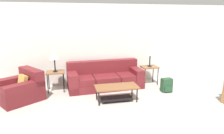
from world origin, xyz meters
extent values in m
cube|color=silver|center=(0.00, 3.85, 1.30)|extent=(9.18, 0.06, 2.60)
cube|color=maroon|center=(-0.29, 3.25, 0.11)|extent=(2.36, 1.05, 0.22)
cube|color=maroon|center=(-1.06, 3.19, 0.32)|extent=(0.80, 0.87, 0.20)
cube|color=maroon|center=(-0.29, 3.23, 0.32)|extent=(0.80, 0.87, 0.20)
cube|color=maroon|center=(0.48, 3.27, 0.32)|extent=(0.80, 0.87, 0.20)
cube|color=maroon|center=(-0.31, 3.58, 0.62)|extent=(2.33, 0.39, 0.40)
cube|color=maroon|center=(-1.30, 3.19, 0.29)|extent=(0.33, 0.94, 0.58)
cube|color=maroon|center=(0.73, 3.31, 0.29)|extent=(0.33, 0.94, 0.58)
cube|color=maroon|center=(-2.73, 2.78, 0.20)|extent=(1.41, 1.40, 0.40)
cube|color=maroon|center=(-2.41, 3.00, 0.60)|extent=(0.78, 0.97, 0.40)
cube|color=maroon|center=(-2.94, 3.08, 0.28)|extent=(0.99, 0.80, 0.56)
cube|color=maroon|center=(-2.52, 2.48, 0.28)|extent=(0.99, 0.80, 0.56)
cube|color=tan|center=(-2.62, 2.86, 0.50)|extent=(0.35, 0.39, 0.36)
cube|color=brown|center=(-0.20, 2.15, 0.40)|extent=(1.12, 0.53, 0.04)
cylinder|color=black|center=(-0.70, 1.95, 0.19)|extent=(0.03, 0.03, 0.38)
cylinder|color=black|center=(0.30, 1.95, 0.19)|extent=(0.03, 0.03, 0.38)
cylinder|color=black|center=(-0.70, 2.36, 0.19)|extent=(0.03, 0.03, 0.38)
cylinder|color=black|center=(0.30, 2.36, 0.19)|extent=(0.03, 0.03, 0.38)
cube|color=black|center=(-0.20, 2.15, 0.08)|extent=(0.84, 0.37, 0.02)
cube|color=brown|center=(-1.79, 3.30, 0.59)|extent=(0.53, 0.45, 0.03)
cylinder|color=black|center=(-2.01, 3.11, 0.29)|extent=(0.03, 0.03, 0.57)
cylinder|color=black|center=(-1.56, 3.11, 0.29)|extent=(0.03, 0.03, 0.57)
cylinder|color=black|center=(-2.01, 3.49, 0.29)|extent=(0.03, 0.03, 0.57)
cylinder|color=black|center=(-1.56, 3.49, 0.29)|extent=(0.03, 0.03, 0.57)
cube|color=brown|center=(1.21, 3.30, 0.59)|extent=(0.53, 0.45, 0.03)
cylinder|color=black|center=(0.99, 3.11, 0.29)|extent=(0.03, 0.03, 0.57)
cylinder|color=black|center=(1.44, 3.11, 0.29)|extent=(0.03, 0.03, 0.57)
cylinder|color=black|center=(0.99, 3.49, 0.29)|extent=(0.03, 0.03, 0.57)
cylinder|color=black|center=(1.44, 3.49, 0.29)|extent=(0.03, 0.03, 0.57)
cylinder|color=black|center=(-1.79, 3.30, 0.61)|extent=(0.14, 0.14, 0.02)
cylinder|color=black|center=(-1.79, 3.30, 0.80)|extent=(0.04, 0.04, 0.36)
cone|color=white|center=(-1.79, 3.30, 1.09)|extent=(0.29, 0.29, 0.22)
cylinder|color=black|center=(1.21, 3.30, 0.61)|extent=(0.14, 0.14, 0.02)
cylinder|color=black|center=(1.21, 3.30, 0.80)|extent=(0.04, 0.04, 0.36)
cone|color=white|center=(1.21, 3.30, 1.09)|extent=(0.29, 0.29, 0.22)
cube|color=#23472D|center=(1.43, 2.50, 0.20)|extent=(0.31, 0.20, 0.41)
cube|color=#23472D|center=(1.43, 2.38, 0.12)|extent=(0.23, 0.05, 0.16)
cylinder|color=#23472D|center=(1.34, 2.62, 0.23)|extent=(0.02, 0.02, 0.31)
cylinder|color=#23472D|center=(1.51, 2.62, 0.23)|extent=(0.02, 0.02, 0.31)
camera|label=1|loc=(-1.41, -2.66, 2.14)|focal=32.00mm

